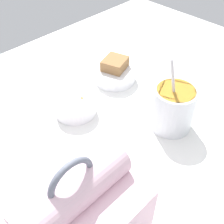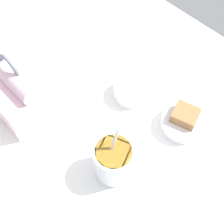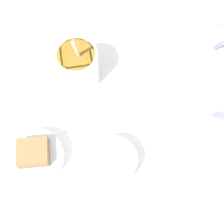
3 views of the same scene
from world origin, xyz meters
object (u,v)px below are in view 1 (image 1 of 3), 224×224
soup_cup (173,108)px  bento_bowl_snacks (75,105)px  lunch_bag (77,212)px  bento_bowl_sandwich (115,72)px

soup_cup → bento_bowl_snacks: 24.35cm
lunch_bag → bento_bowl_sandwich: lunch_bag is taller
bento_bowl_snacks → lunch_bag: bearing=51.3°
soup_cup → bento_bowl_snacks: bearing=-56.6°
soup_cup → bento_bowl_sandwich: soup_cup is taller
soup_cup → bento_bowl_sandwich: size_ratio=1.52×
soup_cup → bento_bowl_snacks: (13.28, -20.16, -3.24)cm
bento_bowl_snacks → bento_bowl_sandwich: bearing=-171.1°
soup_cup → lunch_bag: bearing=7.8°
lunch_bag → soup_cup: size_ratio=1.08×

